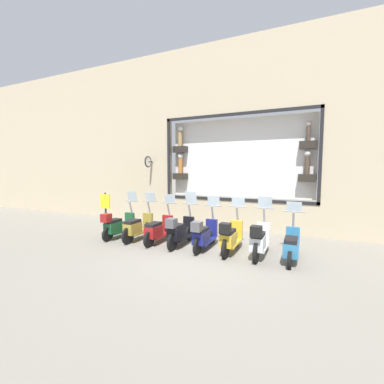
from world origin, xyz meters
TOP-DOWN VIEW (x-y plane):
  - ground_plane at (0.00, 0.00)m, footprint 120.00×120.00m
  - building_facade at (3.60, 0.00)m, footprint 1.18×36.00m
  - scooter_teal_0 at (0.48, -2.33)m, footprint 1.79×0.61m
  - scooter_white_1 at (0.44, -1.50)m, footprint 1.81×0.60m
  - scooter_yellow_2 at (0.44, -0.66)m, footprint 1.81×0.60m
  - scooter_navy_3 at (0.43, 0.17)m, footprint 1.80×0.61m
  - scooter_black_4 at (0.44, 1.00)m, footprint 1.81×0.60m
  - scooter_red_5 at (0.49, 1.84)m, footprint 1.80×0.61m
  - scooter_olive_6 at (0.49, 2.67)m, footprint 1.81×0.61m
  - scooter_green_7 at (0.42, 3.50)m, footprint 1.79×0.61m
  - shop_sign_post at (0.81, 4.39)m, footprint 0.36×0.45m

SIDE VIEW (x-z plane):
  - ground_plane at x=0.00m, z-range 0.00..0.00m
  - scooter_teal_0 at x=0.48m, z-range -0.35..1.17m
  - scooter_red_5 at x=0.49m, z-range -0.35..1.22m
  - scooter_olive_6 at x=0.49m, z-range -0.36..1.25m
  - scooter_green_7 at x=0.42m, z-range -0.35..1.28m
  - scooter_navy_3 at x=0.43m, z-range -0.33..1.27m
  - scooter_yellow_2 at x=0.44m, z-range -0.31..1.28m
  - scooter_white_1 at x=0.44m, z-range -0.33..1.31m
  - scooter_black_4 at x=0.44m, z-range -0.37..1.34m
  - shop_sign_post at x=0.81m, z-range 0.06..1.62m
  - building_facade at x=3.60m, z-range 0.06..7.62m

